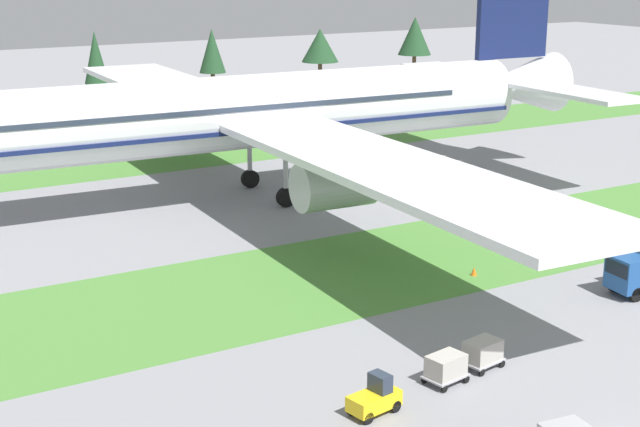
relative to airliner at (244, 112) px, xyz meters
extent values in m
cube|color=#4C8438|center=(-4.81, -21.41, -7.99)|extent=(320.00, 15.53, 0.01)
cube|color=#4C8438|center=(-4.81, 21.66, -7.99)|extent=(320.00, 15.53, 0.01)
cylinder|color=white|center=(-2.49, 0.12, -0.01)|extent=(59.74, 9.44, 6.52)
cone|color=white|center=(30.12, -1.49, 0.48)|extent=(10.45, 6.69, 6.19)
cube|color=#141E4C|center=(-2.49, 0.12, -1.15)|extent=(58.30, 9.50, 0.36)
cube|color=#283342|center=(-6.11, 0.30, 0.80)|extent=(52.50, 9.15, 0.44)
cube|color=white|center=(-0.01, -23.24, -0.66)|extent=(11.39, 40.32, 0.59)
cylinder|color=#A3A3A8|center=(-1.13, -17.19, -2.81)|extent=(5.97, 3.87, 3.59)
cube|color=white|center=(2.28, 23.13, -0.66)|extent=(11.39, 40.32, 0.59)
cylinder|color=#A3A3A8|center=(0.57, 17.22, -2.81)|extent=(5.97, 3.87, 3.59)
cube|color=white|center=(28.94, -10.65, 0.97)|extent=(5.99, 14.75, 0.41)
cube|color=white|center=(29.85, 7.75, 0.97)|extent=(5.99, 14.75, 0.41)
cube|color=#141E4C|center=(29.40, -1.45, 8.79)|extent=(8.51, 1.12, 11.08)
cylinder|color=#A3A3A8|center=(1.94, -4.01, -4.07)|extent=(0.44, 0.44, 6.16)
cylinder|color=black|center=(1.94, -4.01, -7.15)|extent=(1.73, 0.68, 1.70)
cylinder|color=#A3A3A8|center=(2.33, 3.80, -4.07)|extent=(0.44, 0.44, 6.16)
cylinder|color=black|center=(2.33, 3.80, -7.15)|extent=(1.73, 0.68, 1.70)
cube|color=yellow|center=(-12.60, -39.59, -7.31)|extent=(2.78, 1.73, 0.77)
cube|color=#283342|center=(-12.21, -39.53, -6.48)|extent=(0.88, 1.20, 0.90)
cylinder|color=black|center=(-13.40, -40.29, -7.70)|extent=(0.63, 0.30, 0.60)
cylinder|color=black|center=(-13.59, -39.21, -7.70)|extent=(0.63, 0.30, 0.60)
cylinder|color=black|center=(-11.61, -39.98, -7.70)|extent=(0.63, 0.30, 0.60)
cylinder|color=black|center=(-11.80, -38.90, -7.70)|extent=(0.63, 0.30, 0.60)
cube|color=#A3A3A8|center=(-7.57, -38.72, -7.60)|extent=(2.42, 1.85, 0.10)
cube|color=#ADA89E|center=(-7.57, -38.72, -7.00)|extent=(2.13, 1.63, 1.10)
cylinder|color=black|center=(-8.28, -39.54, -7.80)|extent=(0.41, 0.19, 0.40)
cylinder|color=black|center=(-8.51, -38.18, -7.80)|extent=(0.41, 0.19, 0.40)
cylinder|color=black|center=(-6.63, -39.26, -7.80)|extent=(0.41, 0.19, 0.40)
cylinder|color=black|center=(-6.87, -37.90, -7.80)|extent=(0.41, 0.19, 0.40)
cube|color=#A3A3A8|center=(-4.72, -38.22, -7.60)|extent=(2.42, 1.85, 0.10)
cube|color=#ADA89E|center=(-4.72, -38.22, -7.00)|extent=(2.13, 1.63, 1.10)
cylinder|color=black|center=(-5.42, -39.05, -7.80)|extent=(0.41, 0.19, 0.40)
cylinder|color=black|center=(-5.66, -37.69, -7.80)|extent=(0.41, 0.19, 0.40)
cylinder|color=black|center=(-3.77, -38.76, -7.80)|extent=(0.41, 0.19, 0.40)
cylinder|color=black|center=(-4.01, -37.40, -7.80)|extent=(0.41, 0.19, 0.40)
cube|color=#1E4C8E|center=(10.46, -34.66, -6.42)|extent=(2.45, 2.53, 2.20)
cube|color=#283342|center=(9.41, -34.54, -5.98)|extent=(0.31, 2.07, 0.97)
cylinder|color=black|center=(10.13, -35.63, -7.52)|extent=(0.99, 0.41, 0.96)
cylinder|color=black|center=(10.35, -33.65, -7.52)|extent=(0.99, 0.41, 0.96)
cone|color=orange|center=(10.16, -27.95, -7.66)|extent=(0.44, 0.44, 0.68)
cone|color=orange|center=(4.48, -26.49, -7.70)|extent=(0.44, 0.44, 0.59)
cylinder|color=#4C3823|center=(6.65, 64.12, -6.68)|extent=(0.70, 0.70, 2.63)
cone|color=#1E4223|center=(6.65, 64.12, -1.48)|extent=(3.62, 3.62, 7.78)
cylinder|color=#4C3823|center=(26.29, 65.55, -6.55)|extent=(0.70, 0.70, 2.89)
cone|color=#1E4223|center=(26.29, 65.55, -1.61)|extent=(4.28, 4.28, 7.00)
cylinder|color=#4C3823|center=(44.30, 61.77, -6.02)|extent=(0.70, 0.70, 3.96)
cone|color=#1E4223|center=(44.30, 61.77, -1.29)|extent=(6.20, 6.20, 5.50)
cylinder|color=#4C3823|center=(64.84, 63.10, -6.02)|extent=(0.70, 0.70, 3.95)
cone|color=#1E4223|center=(64.84, 63.10, -0.70)|extent=(5.96, 5.96, 6.69)
camera|label=1|loc=(-35.39, -73.04, 13.36)|focal=51.98mm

